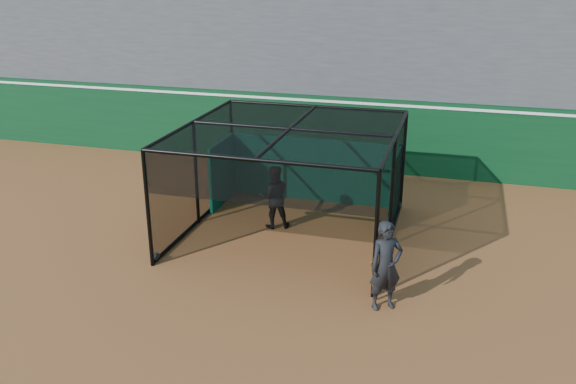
# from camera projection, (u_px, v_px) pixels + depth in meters

# --- Properties ---
(ground) EXTENTS (120.00, 120.00, 0.00)m
(ground) POSITION_uv_depth(u_px,v_px,m) (216.00, 274.00, 13.90)
(ground) COLOR brown
(ground) RESTS_ON ground
(outfield_wall) EXTENTS (50.00, 0.50, 2.50)m
(outfield_wall) POSITION_uv_depth(u_px,v_px,m) (308.00, 129.00, 21.11)
(outfield_wall) COLOR #0A3719
(outfield_wall) RESTS_ON ground
(grandstand) EXTENTS (50.00, 7.85, 8.95)m
(grandstand) POSITION_uv_depth(u_px,v_px,m) (333.00, 25.00, 23.39)
(grandstand) COLOR #4C4C4F
(grandstand) RESTS_ON ground
(batting_cage) EXTENTS (5.28, 5.40, 2.82)m
(batting_cage) POSITION_uv_depth(u_px,v_px,m) (290.00, 183.00, 15.54)
(batting_cage) COLOR black
(batting_cage) RESTS_ON ground
(batter) EXTENTS (1.02, 0.93, 1.72)m
(batter) POSITION_uv_depth(u_px,v_px,m) (274.00, 197.00, 16.14)
(batter) COLOR black
(batter) RESTS_ON ground
(on_deck_player) EXTENTS (0.83, 0.76, 1.90)m
(on_deck_player) POSITION_uv_depth(u_px,v_px,m) (386.00, 266.00, 12.23)
(on_deck_player) COLOR black
(on_deck_player) RESTS_ON ground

